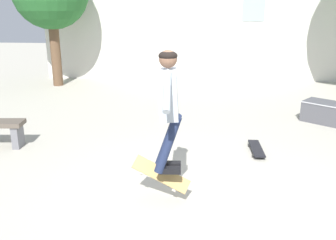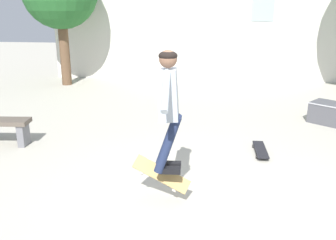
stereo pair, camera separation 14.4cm
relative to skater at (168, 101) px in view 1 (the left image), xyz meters
The scene contains 5 objects.
ground_plane 1.44m from the skater, 28.71° to the left, with size 40.00×40.00×0.00m, color #B2AD9E.
building_backdrop 8.59m from the skater, 87.50° to the left, with size 11.03×0.52×5.74m.
skater is the anchor object (origin of this frame).
skateboard_flipping 1.02m from the skater, 134.12° to the left, with size 0.77×0.27×0.45m.
skateboard_resting 2.70m from the skater, 54.07° to the left, with size 0.23×0.80×0.08m.
Camera 1 is at (-0.01, -4.47, 2.47)m, focal length 40.00 mm.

